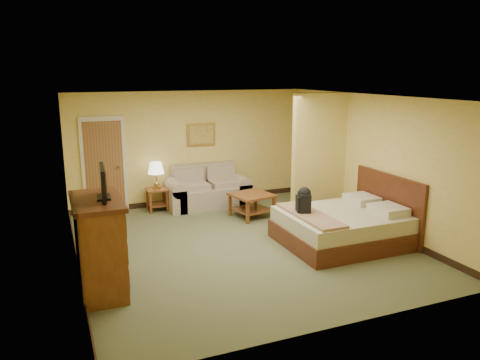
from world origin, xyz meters
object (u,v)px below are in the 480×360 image
coffee_table (252,200)px  dresser (100,245)px  loveseat (208,193)px  bed (347,225)px

coffee_table → dresser: bearing=-144.8°
loveseat → coffee_table: (0.60, -1.15, 0.05)m
loveseat → coffee_table: bearing=-62.2°
loveseat → coffee_table: 1.30m
coffee_table → bed: size_ratio=0.42×
coffee_table → dresser: dresser is taller
coffee_table → bed: (0.96, -2.06, -0.04)m
loveseat → dresser: size_ratio=1.39×
loveseat → bed: bearing=-64.0°
dresser → bed: bearing=4.0°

